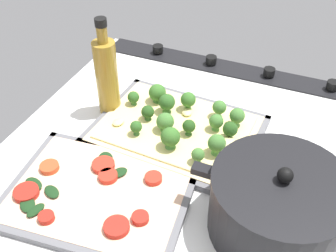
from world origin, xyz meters
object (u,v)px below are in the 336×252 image
at_px(baking_tray_back, 99,195).
at_px(veggie_pizza_back, 96,192).
at_px(baking_tray_front, 176,132).
at_px(oil_bottle, 107,76).
at_px(cooking_pot, 277,205).
at_px(broccoli_pizza, 180,125).

distance_m(baking_tray_back, veggie_pizza_back, 0.01).
xyz_separation_m(baking_tray_front, oil_bottle, (0.16, -0.02, 0.09)).
bearing_deg(veggie_pizza_back, baking_tray_front, -107.54).
xyz_separation_m(baking_tray_front, cooking_pot, (-0.23, 0.16, 0.05)).
bearing_deg(cooking_pot, baking_tray_back, 10.05).
distance_m(baking_tray_front, cooking_pot, 0.29).
xyz_separation_m(baking_tray_back, cooking_pot, (-0.29, -0.05, 0.05)).
bearing_deg(baking_tray_back, oil_bottle, -65.93).
relative_size(baking_tray_front, baking_tray_back, 1.03).
bearing_deg(broccoli_pizza, veggie_pizza_back, 71.16).
xyz_separation_m(broccoli_pizza, cooking_pot, (-0.23, 0.16, 0.03)).
distance_m(broccoli_pizza, veggie_pizza_back, 0.23).
relative_size(baking_tray_front, veggie_pizza_back, 1.11).
relative_size(veggie_pizza_back, cooking_pot, 1.11).
bearing_deg(baking_tray_front, oil_bottle, -5.56).
relative_size(veggie_pizza_back, oil_bottle, 1.42).
distance_m(baking_tray_back, cooking_pot, 0.30).
distance_m(broccoli_pizza, cooking_pot, 0.28).
distance_m(cooking_pot, oil_bottle, 0.43).
bearing_deg(baking_tray_back, baking_tray_front, -106.53).
xyz_separation_m(cooking_pot, oil_bottle, (0.40, -0.18, 0.04)).
relative_size(baking_tray_front, cooking_pot, 1.23).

